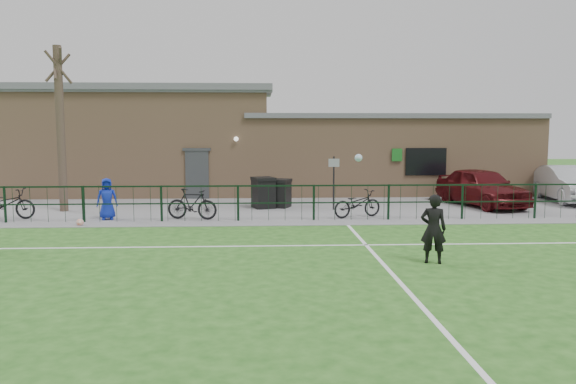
{
  "coord_description": "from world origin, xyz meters",
  "views": [
    {
      "loc": [
        -0.74,
        -10.33,
        3.03
      ],
      "look_at": [
        0.0,
        5.0,
        1.3
      ],
      "focal_mm": 35.0,
      "sensor_mm": 36.0,
      "label": 1
    }
  ],
  "objects_px": {
    "bare_tree": "(61,130)",
    "wheelie_bin_right": "(263,194)",
    "sign_post": "(334,183)",
    "car_maroon": "(482,187)",
    "bicycle_e": "(357,204)",
    "wheelie_bin_left": "(280,194)",
    "spectator_child": "(107,199)",
    "bicycle_c": "(6,204)",
    "ball_ground": "(80,222)",
    "car_silver": "(568,184)",
    "bicycle_d": "(192,204)"
  },
  "relations": [
    {
      "from": "bare_tree",
      "to": "wheelie_bin_right",
      "type": "xyz_separation_m",
      "value": [
        7.34,
        0.45,
        -2.43
      ]
    },
    {
      "from": "bare_tree",
      "to": "sign_post",
      "type": "relative_size",
      "value": 3.0
    },
    {
      "from": "car_maroon",
      "to": "bicycle_e",
      "type": "xyz_separation_m",
      "value": [
        -5.35,
        -2.58,
        -0.28
      ]
    },
    {
      "from": "wheelie_bin_left",
      "to": "spectator_child",
      "type": "distance_m",
      "value": 6.45
    },
    {
      "from": "bicycle_c",
      "to": "ball_ground",
      "type": "height_order",
      "value": "bicycle_c"
    },
    {
      "from": "spectator_child",
      "to": "ball_ground",
      "type": "relative_size",
      "value": 6.15
    },
    {
      "from": "bicycle_c",
      "to": "bicycle_e",
      "type": "xyz_separation_m",
      "value": [
        11.84,
        -0.24,
        -0.04
      ]
    },
    {
      "from": "ball_ground",
      "to": "car_silver",
      "type": "bearing_deg",
      "value": 14.67
    },
    {
      "from": "car_maroon",
      "to": "ball_ground",
      "type": "relative_size",
      "value": 19.6
    },
    {
      "from": "car_maroon",
      "to": "bicycle_d",
      "type": "height_order",
      "value": "car_maroon"
    },
    {
      "from": "car_silver",
      "to": "bicycle_c",
      "type": "height_order",
      "value": "car_silver"
    },
    {
      "from": "car_silver",
      "to": "bicycle_d",
      "type": "distance_m",
      "value": 15.48
    },
    {
      "from": "sign_post",
      "to": "wheelie_bin_left",
      "type": "bearing_deg",
      "value": 158.73
    },
    {
      "from": "bicycle_c",
      "to": "sign_post",
      "type": "bearing_deg",
      "value": -79.13
    },
    {
      "from": "wheelie_bin_left",
      "to": "bicycle_d",
      "type": "xyz_separation_m",
      "value": [
        -3.05,
        -2.77,
        0.02
      ]
    },
    {
      "from": "wheelie_bin_right",
      "to": "car_maroon",
      "type": "bearing_deg",
      "value": -18.35
    },
    {
      "from": "bicycle_d",
      "to": "ball_ground",
      "type": "xyz_separation_m",
      "value": [
        -3.38,
        -1.0,
        -0.42
      ]
    },
    {
      "from": "wheelie_bin_left",
      "to": "bicycle_c",
      "type": "xyz_separation_m",
      "value": [
        -9.3,
        -2.35,
        0.01
      ]
    },
    {
      "from": "bicycle_d",
      "to": "bicycle_c",
      "type": "bearing_deg",
      "value": 99.41
    },
    {
      "from": "bare_tree",
      "to": "bicycle_e",
      "type": "relative_size",
      "value": 3.37
    },
    {
      "from": "ball_ground",
      "to": "bicycle_e",
      "type": "bearing_deg",
      "value": 7.51
    },
    {
      "from": "bare_tree",
      "to": "sign_post",
      "type": "height_order",
      "value": "bare_tree"
    },
    {
      "from": "car_maroon",
      "to": "ball_ground",
      "type": "bearing_deg",
      "value": -179.11
    },
    {
      "from": "sign_post",
      "to": "bicycle_e",
      "type": "bearing_deg",
      "value": -72.42
    },
    {
      "from": "car_silver",
      "to": "bicycle_c",
      "type": "bearing_deg",
      "value": -164.0
    },
    {
      "from": "bare_tree",
      "to": "bicycle_e",
      "type": "distance_m",
      "value": 11.01
    },
    {
      "from": "bicycle_e",
      "to": "spectator_child",
      "type": "relative_size",
      "value": 1.29
    },
    {
      "from": "bare_tree",
      "to": "ball_ground",
      "type": "xyz_separation_m",
      "value": [
        1.57,
        -3.16,
        -2.89
      ]
    },
    {
      "from": "bicycle_c",
      "to": "bicycle_d",
      "type": "bearing_deg",
      "value": -90.97
    },
    {
      "from": "spectator_child",
      "to": "bare_tree",
      "type": "bearing_deg",
      "value": 121.21
    },
    {
      "from": "sign_post",
      "to": "bicycle_c",
      "type": "bearing_deg",
      "value": -171.98
    },
    {
      "from": "car_maroon",
      "to": "bicycle_e",
      "type": "distance_m",
      "value": 5.94
    },
    {
      "from": "bare_tree",
      "to": "car_maroon",
      "type": "bearing_deg",
      "value": 2.15
    },
    {
      "from": "wheelie_bin_right",
      "to": "car_maroon",
      "type": "height_order",
      "value": "car_maroon"
    },
    {
      "from": "wheelie_bin_left",
      "to": "bicycle_c",
      "type": "distance_m",
      "value": 9.59
    },
    {
      "from": "wheelie_bin_left",
      "to": "bicycle_d",
      "type": "height_order",
      "value": "bicycle_d"
    },
    {
      "from": "wheelie_bin_right",
      "to": "car_silver",
      "type": "height_order",
      "value": "car_silver"
    },
    {
      "from": "bicycle_d",
      "to": "spectator_child",
      "type": "relative_size",
      "value": 1.24
    },
    {
      "from": "bare_tree",
      "to": "car_maroon",
      "type": "distance_m",
      "value": 16.05
    },
    {
      "from": "car_maroon",
      "to": "spectator_child",
      "type": "distance_m",
      "value": 14.01
    },
    {
      "from": "bicycle_d",
      "to": "ball_ground",
      "type": "distance_m",
      "value": 3.55
    },
    {
      "from": "bicycle_e",
      "to": "ball_ground",
      "type": "bearing_deg",
      "value": 76.49
    },
    {
      "from": "sign_post",
      "to": "spectator_child",
      "type": "relative_size",
      "value": 1.44
    },
    {
      "from": "bicycle_d",
      "to": "bicycle_e",
      "type": "xyz_separation_m",
      "value": [
        5.59,
        0.18,
        -0.05
      ]
    },
    {
      "from": "bicycle_e",
      "to": "sign_post",
      "type": "bearing_deg",
      "value": -3.43
    },
    {
      "from": "bicycle_c",
      "to": "spectator_child",
      "type": "xyz_separation_m",
      "value": [
        3.43,
        -0.3,
        0.18
      ]
    },
    {
      "from": "wheelie_bin_right",
      "to": "spectator_child",
      "type": "bearing_deg",
      "value": -173.77
    },
    {
      "from": "car_silver",
      "to": "ball_ground",
      "type": "height_order",
      "value": "car_silver"
    },
    {
      "from": "wheelie_bin_left",
      "to": "car_silver",
      "type": "height_order",
      "value": "car_silver"
    },
    {
      "from": "bicycle_d",
      "to": "wheelie_bin_right",
      "type": "bearing_deg",
      "value": -29.23
    }
  ]
}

